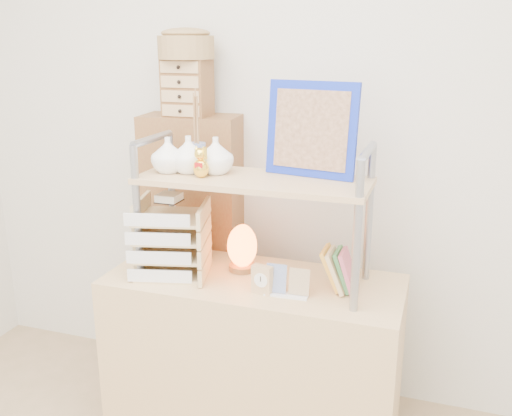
{
  "coord_description": "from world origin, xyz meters",
  "views": [
    {
      "loc": [
        0.69,
        -0.82,
        1.68
      ],
      "look_at": [
        0.01,
        1.2,
        1.05
      ],
      "focal_mm": 40.0,
      "sensor_mm": 36.0,
      "label": 1
    }
  ],
  "objects_px": {
    "cabinet": "(195,253)",
    "desk": "(254,360)",
    "letter_tray": "(172,242)",
    "salt_lamp": "(242,247)"
  },
  "relations": [
    {
      "from": "cabinet",
      "to": "desk",
      "type": "bearing_deg",
      "value": -46.3
    },
    {
      "from": "desk",
      "to": "letter_tray",
      "type": "relative_size",
      "value": 3.5
    },
    {
      "from": "desk",
      "to": "cabinet",
      "type": "xyz_separation_m",
      "value": [
        -0.43,
        0.37,
        0.3
      ]
    },
    {
      "from": "desk",
      "to": "letter_tray",
      "type": "xyz_separation_m",
      "value": [
        -0.34,
        -0.05,
        0.51
      ]
    },
    {
      "from": "desk",
      "to": "letter_tray",
      "type": "bearing_deg",
      "value": -171.39
    },
    {
      "from": "letter_tray",
      "to": "salt_lamp",
      "type": "distance_m",
      "value": 0.29
    },
    {
      "from": "cabinet",
      "to": "salt_lamp",
      "type": "relative_size",
      "value": 6.72
    },
    {
      "from": "cabinet",
      "to": "salt_lamp",
      "type": "bearing_deg",
      "value": -45.52
    },
    {
      "from": "desk",
      "to": "salt_lamp",
      "type": "relative_size",
      "value": 5.97
    },
    {
      "from": "salt_lamp",
      "to": "desk",
      "type": "bearing_deg",
      "value": -44.07
    }
  ]
}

